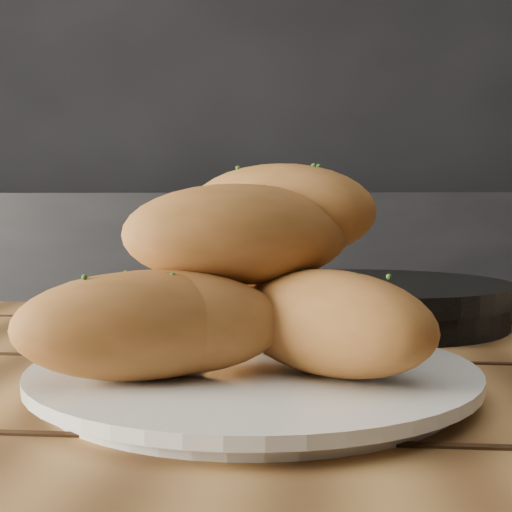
{
  "coord_description": "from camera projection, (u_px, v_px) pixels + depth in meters",
  "views": [
    {
      "loc": [
        0.22,
        0.03,
        0.87
      ],
      "look_at": [
        0.18,
        0.52,
        0.84
      ],
      "focal_mm": 50.0,
      "sensor_mm": 36.0,
      "label": 1
    }
  ],
  "objects": [
    {
      "name": "back_wall",
      "position": [
        240.0,
        32.0,
        1.95
      ],
      "size": [
        4.0,
        0.04,
        2.7
      ],
      "primitive_type": "cube",
      "color": "black",
      "rests_on": "ground"
    },
    {
      "name": "counter",
      "position": [
        227.0,
        383.0,
        1.71
      ],
      "size": [
        2.8,
        0.6,
        0.9
      ],
      "primitive_type": "cube",
      "color": "black",
      "rests_on": "ground"
    },
    {
      "name": "plate",
      "position": [
        253.0,
        377.0,
        0.48
      ],
      "size": [
        0.3,
        0.3,
        0.02
      ],
      "color": "silver",
      "rests_on": "table"
    },
    {
      "name": "bread_rolls",
      "position": [
        234.0,
        286.0,
        0.47
      ],
      "size": [
        0.28,
        0.24,
        0.14
      ],
      "color": "#A55F2D",
      "rests_on": "plate"
    },
    {
      "name": "skillet",
      "position": [
        378.0,
        301.0,
        0.76
      ],
      "size": [
        0.41,
        0.28,
        0.05
      ],
      "color": "black",
      "rests_on": "table"
    }
  ]
}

